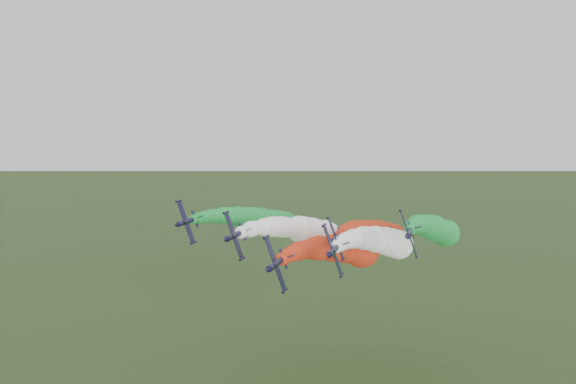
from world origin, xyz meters
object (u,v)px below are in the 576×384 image
(jet_lead, at_px, (344,250))
(jet_inner_left, at_px, (306,231))
(jet_inner_right, at_px, (382,241))
(jet_outer_left, at_px, (265,221))
(jet_outer_right, at_px, (434,229))
(jet_trail, at_px, (378,233))

(jet_lead, relative_size, jet_inner_left, 1.00)
(jet_inner_right, height_order, jet_outer_left, jet_outer_left)
(jet_inner_right, bearing_deg, jet_outer_left, 161.87)
(jet_outer_right, bearing_deg, jet_inner_left, -164.86)
(jet_lead, relative_size, jet_outer_left, 1.00)
(jet_lead, height_order, jet_trail, jet_lead)
(jet_lead, distance_m, jet_outer_right, 26.63)
(jet_inner_right, relative_size, jet_trail, 1.00)
(jet_inner_left, height_order, jet_inner_right, jet_inner_left)
(jet_lead, xyz_separation_m, jet_inner_left, (-10.89, 10.65, 2.07))
(jet_inner_left, distance_m, jet_trail, 21.82)
(jet_inner_right, bearing_deg, jet_lead, -132.82)
(jet_lead, height_order, jet_outer_left, jet_outer_left)
(jet_inner_left, bearing_deg, jet_trail, 44.21)
(jet_inner_right, xyz_separation_m, jet_outer_left, (-31.22, 10.22, 2.02))
(jet_inner_left, xyz_separation_m, jet_trail, (15.55, 15.13, -2.34))
(jet_outer_right, bearing_deg, jet_trail, 153.39)
(jet_inner_left, relative_size, jet_outer_right, 1.00)
(jet_inner_right, relative_size, jet_outer_left, 1.01)
(jet_inner_left, bearing_deg, jet_outer_left, 148.97)
(jet_outer_left, xyz_separation_m, jet_outer_right, (42.50, 0.34, -0.34))
(jet_outer_right, bearing_deg, jet_outer_left, -179.55)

